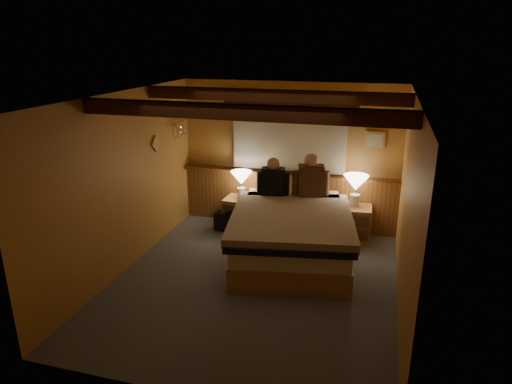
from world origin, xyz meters
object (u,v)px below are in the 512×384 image
at_px(lamp_left, 241,179).
at_px(bed, 291,235).
at_px(nightstand_left, 240,213).
at_px(lamp_right, 356,185).
at_px(duffel_bag, 232,221).
at_px(person_right, 311,178).
at_px(person_left, 273,180).
at_px(nightstand_right, 355,223).

bearing_deg(lamp_left, bed, -41.64).
relative_size(nightstand_left, lamp_right, 1.04).
bearing_deg(lamp_left, duffel_bag, -129.81).
bearing_deg(person_right, person_left, 176.59).
xyz_separation_m(lamp_left, duffel_bag, (-0.13, -0.16, -0.68)).
height_order(lamp_left, person_right, person_right).
bearing_deg(bed, nightstand_left, 129.90).
bearing_deg(lamp_right, nightstand_right, -46.59).
bearing_deg(nightstand_left, duffel_bag, -123.83).
height_order(nightstand_right, person_left, person_left).
xyz_separation_m(nightstand_left, lamp_left, (0.03, 0.02, 0.58)).
relative_size(lamp_right, person_left, 0.82).
xyz_separation_m(lamp_right, person_left, (-1.24, -0.32, 0.07)).
distance_m(nightstand_right, person_right, 1.02).
distance_m(nightstand_left, lamp_left, 0.58).
distance_m(nightstand_right, person_left, 1.47).
bearing_deg(lamp_right, bed, -128.93).
relative_size(bed, lamp_left, 5.20).
height_order(lamp_right, person_left, person_left).
distance_m(nightstand_right, lamp_right, 0.62).
relative_size(nightstand_right, person_left, 0.87).
bearing_deg(lamp_right, person_left, -165.49).
relative_size(lamp_left, person_right, 0.66).
bearing_deg(nightstand_left, person_left, -16.61).
relative_size(person_left, person_right, 0.89).
relative_size(bed, person_right, 3.44).
height_order(lamp_left, person_left, person_left).
bearing_deg(lamp_left, nightstand_left, -141.08).
bearing_deg(person_right, nightstand_left, 159.97).
xyz_separation_m(person_left, person_right, (0.57, 0.11, 0.03)).
bearing_deg(nightstand_left, lamp_left, 42.35).
relative_size(bed, nightstand_left, 4.53).
bearing_deg(person_left, bed, -64.53).
xyz_separation_m(nightstand_left, nightstand_right, (1.89, 0.06, 0.01)).
relative_size(bed, person_left, 3.85).
distance_m(nightstand_left, person_right, 1.41).
height_order(person_left, duffel_bag, person_left).
distance_m(bed, duffel_bag, 1.41).
relative_size(nightstand_left, nightstand_right, 0.97).
bearing_deg(person_left, nightstand_right, 5.03).
bearing_deg(lamp_left, lamp_right, 2.17).
xyz_separation_m(person_right, duffel_bag, (-1.29, -0.02, -0.84)).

